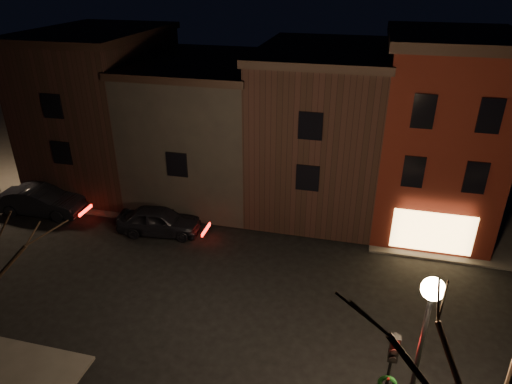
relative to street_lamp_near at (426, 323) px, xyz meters
The scene contains 10 objects.
ground 10.06m from the street_lamp_near, 135.94° to the left, with size 120.00×120.00×0.00m, color black.
sidewalk_far_left 37.26m from the street_lamp_near, 135.22° to the left, with size 30.00×30.00×0.12m, color #2D2B28.
corner_building 15.58m from the street_lamp_near, 83.37° to the left, with size 6.50×8.50×10.50m.
row_building_a 17.16m from the street_lamp_near, 105.90° to the left, with size 7.30×10.30×9.40m.
row_building_b 20.39m from the street_lamp_near, 125.91° to the left, with size 7.80×10.30×8.40m.
row_building_c 25.32m from the street_lamp_near, 139.33° to the left, with size 7.30×10.30×9.90m.
street_lamp_near is the anchor object (origin of this frame).
traffic_signal 2.49m from the street_lamp_near, 140.63° to the left, with size 0.58×0.38×4.05m.
parked_car_a 16.84m from the street_lamp_near, 141.35° to the left, with size 1.86×4.61×1.57m, color black.
parked_car_b 23.48m from the street_lamp_near, 153.02° to the left, with size 1.80×5.17×1.70m, color black.
Camera 1 is at (4.11, -15.94, 13.57)m, focal length 32.00 mm.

